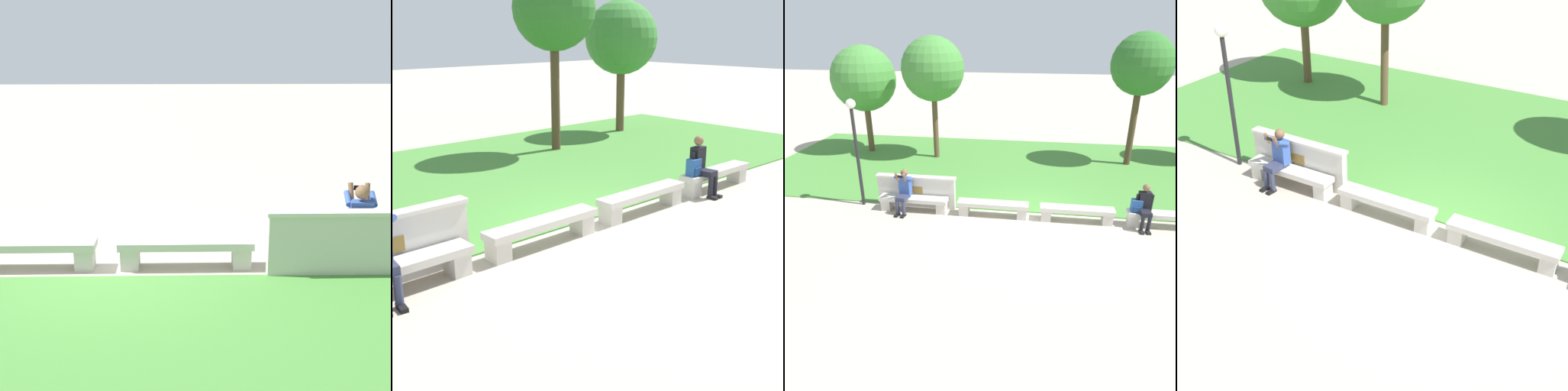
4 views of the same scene
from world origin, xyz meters
TOP-DOWN VIEW (x-y plane):
  - ground_plane at (0.00, 0.00)m, footprint 80.00×80.00m
  - grass_strip at (0.00, 4.38)m, footprint 21.39×8.00m
  - bench_main at (-3.65, 0.00)m, footprint 2.09×0.40m
  - bench_near at (-1.22, 0.00)m, footprint 2.09×0.40m
  - bench_mid at (1.22, 0.00)m, footprint 2.09×0.40m
  - bench_far at (3.65, 0.00)m, footprint 2.09×0.40m
  - backrest_wall_with_plaque at (-3.65, 0.34)m, footprint 2.49×0.24m
  - person_photographer at (-3.91, -0.08)m, footprint 0.50×0.75m
  - person_distant at (3.01, -0.07)m, footprint 0.48×0.69m
  - backpack at (2.81, -0.02)m, footprint 0.28×0.24m
  - tree_behind_wall at (-7.47, 5.72)m, footprint 2.72×2.72m
  - tree_left_background at (3.67, 5.50)m, footprint 2.29×2.29m
  - tree_right_background at (-4.30, 5.27)m, footprint 2.51×2.51m
  - lamp_post at (-5.39, 0.21)m, footprint 0.28×0.28m

SIDE VIEW (x-z plane):
  - ground_plane at x=0.00m, z-range 0.00..0.00m
  - grass_strip at x=0.00m, z-range 0.00..0.03m
  - bench_main at x=-3.65m, z-range 0.08..0.53m
  - bench_near at x=-1.22m, z-range 0.08..0.53m
  - bench_mid at x=1.22m, z-range 0.08..0.53m
  - bench_far at x=3.65m, z-range 0.08..0.53m
  - backrest_wall_with_plaque at x=-3.65m, z-range 0.01..1.02m
  - backpack at x=2.81m, z-range 0.41..0.84m
  - person_distant at x=3.01m, z-range 0.04..1.30m
  - person_photographer at x=-3.91m, z-range 0.08..1.40m
  - lamp_post at x=-5.39m, z-range 0.56..3.87m
  - tree_behind_wall at x=-7.47m, z-range 0.90..5.46m
  - tree_right_background at x=-4.30m, z-range 1.19..6.11m
  - tree_left_background at x=3.67m, z-range 1.36..6.44m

